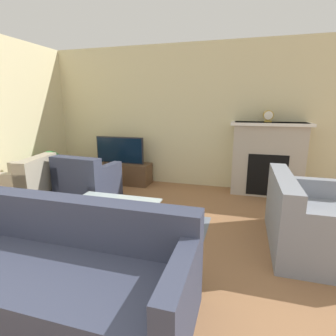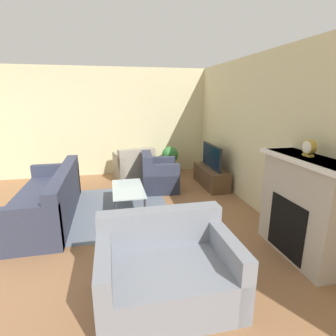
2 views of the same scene
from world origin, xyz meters
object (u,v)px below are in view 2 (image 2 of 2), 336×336
tv (212,156)px  potted_plant (170,158)px  mantel_clock (309,148)px  couch_sectional (48,201)px  couch_loveseat (167,272)px  armchair_by_window (134,168)px  coffee_table (128,190)px  armchair_accent (158,176)px

tv → potted_plant: tv is taller
mantel_clock → couch_sectional: bearing=-118.2°
tv → couch_loveseat: (3.19, -1.72, -0.40)m
tv → couch_sectional: size_ratio=0.43×
armchair_by_window → tv: bearing=142.5°
couch_loveseat → coffee_table: couch_loveseat is taller
armchair_by_window → coffee_table: armchair_by_window is taller
couch_sectional → mantel_clock: size_ratio=11.55×
couch_sectional → potted_plant: (-2.08, 2.58, 0.14)m
armchair_accent → tv: bearing=-84.5°
armchair_accent → armchair_by_window: bearing=33.0°
tv → coffee_table: (0.87, -1.94, -0.34)m
coffee_table → potted_plant: 2.34m
tv → mantel_clock: size_ratio=4.98×
armchair_by_window → couch_loveseat: bearing=78.2°
armchair_by_window → coffee_table: size_ratio=0.91×
tv → couch_loveseat: tv is taller
armchair_by_window → armchair_accent: same height
armchair_by_window → potted_plant: size_ratio=1.35×
tv → couch_sectional: 3.45m
armchair_accent → mantel_clock: (2.77, 1.32, 1.09)m
armchair_by_window → potted_plant: 1.02m
tv → couch_loveseat: bearing=-28.4°
armchair_accent → couch_sectional: bearing=120.2°
armchair_by_window → mantel_clock: (3.61, 1.77, 1.10)m
coffee_table → couch_loveseat: bearing=5.4°
couch_sectional → couch_loveseat: size_ratio=1.75×
tv → mantel_clock: mantel_clock is taller
armchair_accent → coffee_table: 1.12m
couch_loveseat → couch_sectional: bearing=125.1°
armchair_by_window → mantel_clock: 4.17m
coffee_table → mantel_clock: size_ratio=5.42×
couch_loveseat → armchair_by_window: bearing=89.3°
couch_sectional → mantel_clock: 3.99m
armchair_by_window → armchair_accent: 0.95m
couch_loveseat → armchair_by_window: size_ratio=1.34×
couch_loveseat → armchair_accent: same height
mantel_clock → potted_plant: bearing=-168.4°
couch_sectional → couch_loveseat: 2.71m
tv → armchair_by_window: (-0.83, -1.67, -0.39)m
armchair_by_window → coffee_table: (1.70, -0.27, 0.05)m
couch_sectional → armchair_accent: (-0.96, 2.05, 0.02)m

